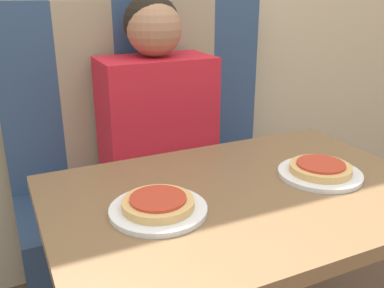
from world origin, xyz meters
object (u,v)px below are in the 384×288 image
at_px(plate_left, 158,210).
at_px(pizza_right, 320,168).
at_px(pizza_left, 158,203).
at_px(person, 156,103).
at_px(plate_right, 320,174).

height_order(plate_left, pizza_right, pizza_right).
xyz_separation_m(pizza_left, pizza_right, (0.46, 0.00, 0.00)).
bearing_deg(pizza_right, pizza_left, 180.00).
height_order(person, pizza_left, person).
bearing_deg(pizza_left, pizza_right, 0.00).
bearing_deg(plate_left, plate_right, 0.00).
height_order(person, pizza_right, person).
distance_m(plate_right, pizza_right, 0.02).
bearing_deg(pizza_right, plate_left, 180.00).
bearing_deg(plate_left, person, 69.48).
distance_m(plate_left, pizza_left, 0.02).
relative_size(plate_left, pizza_left, 1.36).
xyz_separation_m(plate_left, plate_right, (0.46, 0.00, 0.00)).
bearing_deg(plate_right, person, 110.52).
relative_size(person, pizza_right, 4.36).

